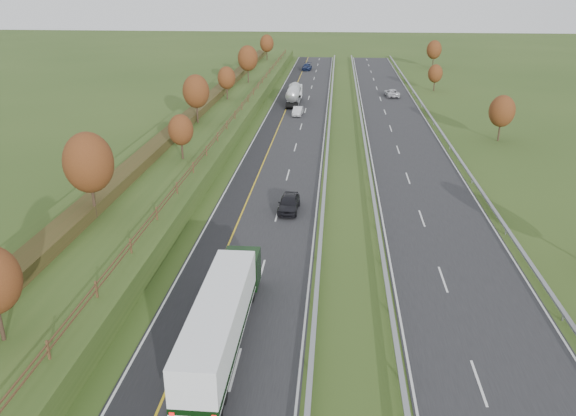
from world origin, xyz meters
name	(u,v)px	position (x,y,z in m)	size (l,w,h in m)	color
ground	(345,157)	(8.00, 55.00, 0.00)	(400.00, 400.00, 0.00)	#304819
near_carriageway	(287,145)	(0.00, 60.00, 0.02)	(10.50, 200.00, 0.04)	black
far_carriageway	(406,148)	(16.50, 60.00, 0.02)	(10.50, 200.00, 0.04)	black
hard_shoulder	(260,145)	(-3.75, 60.00, 0.02)	(3.00, 200.00, 0.04)	black
lane_markings	(333,146)	(6.40, 59.88, 0.05)	(26.75, 200.00, 0.01)	silver
embankment_left	(195,136)	(-13.00, 60.00, 1.00)	(12.00, 200.00, 2.00)	#304819
hedge_left	(181,125)	(-15.00, 60.00, 2.55)	(2.20, 180.00, 1.10)	#363616
fence_left	(226,126)	(-8.50, 59.59, 2.73)	(0.12, 189.06, 1.20)	#422B19
median_barrier_near	(328,142)	(5.70, 60.00, 0.61)	(0.32, 200.00, 0.71)	gray
median_barrier_far	(365,143)	(10.80, 60.00, 0.61)	(0.32, 200.00, 0.71)	gray
outer_barrier_far	(450,145)	(22.30, 60.00, 0.62)	(0.32, 200.00, 0.71)	gray
trees_left	(189,103)	(-12.64, 56.63, 6.37)	(6.64, 164.30, 7.66)	#2D2116
trees_far	(465,83)	(29.80, 89.21, 4.25)	(8.45, 118.60, 7.12)	#2D2116
box_lorry	(222,316)	(0.19, 13.05, 2.33)	(2.58, 16.28, 4.06)	black
road_tanker	(294,94)	(-1.25, 89.17, 1.86)	(2.40, 11.22, 3.46)	silver
car_dark_near	(289,203)	(2.32, 35.83, 0.87)	(1.95, 4.85, 1.65)	black
car_silver_mid	(298,111)	(0.15, 79.18, 0.75)	(1.51, 4.32, 1.42)	silver
car_small_far	(307,67)	(-1.21, 132.85, 0.84)	(2.24, 5.51, 1.60)	#152043
car_oncoming	(392,93)	(17.63, 97.63, 0.78)	(2.45, 5.31, 1.48)	silver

